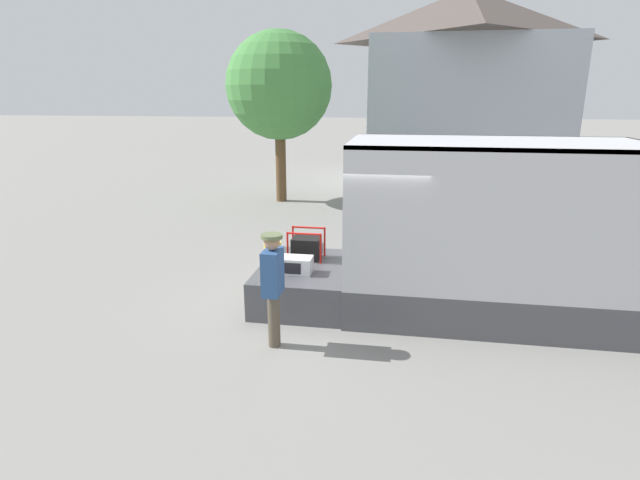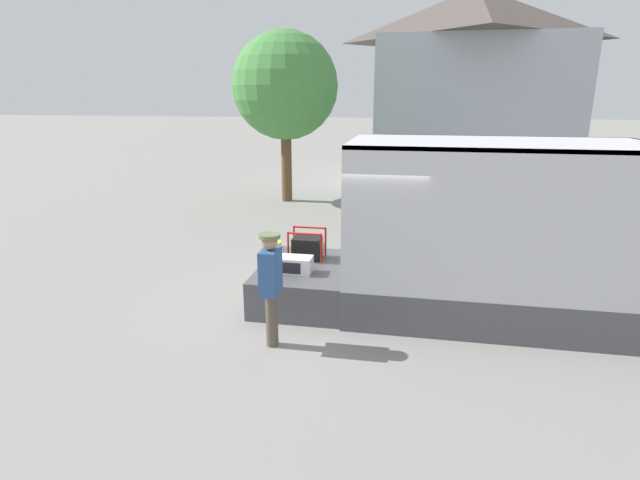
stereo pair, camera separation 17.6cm
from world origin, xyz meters
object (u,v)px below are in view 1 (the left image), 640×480
Objects in this scene: portable_generator at (307,248)px; worker_person at (273,279)px; street_tree at (279,86)px; microwave at (296,265)px; box_truck at (587,267)px; orange_bucket at (273,253)px.

portable_generator is 0.38× the size of worker_person.
portable_generator is 9.15m from street_tree.
street_tree is (-2.54, 8.26, 3.03)m from portable_generator.
street_tree reaches higher than microwave.
worker_person is (-4.80, -1.79, 0.16)m from box_truck.
orange_bucket is at bearing -145.81° from portable_generator.
street_tree reaches higher than worker_person.
orange_bucket is 1.88m from worker_person.
street_tree is (-1.97, 8.64, 3.03)m from orange_bucket.
box_truck is at bearing -4.80° from portable_generator.
box_truck is 11.68m from street_tree.
box_truck is 4.73m from portable_generator.
box_truck is at bearing -0.12° from orange_bucket.
portable_generator is 1.59× the size of orange_bucket.
portable_generator is 0.11× the size of street_tree.
box_truck is 11.68× the size of microwave.
worker_person is 0.30× the size of street_tree.
box_truck is 4.78m from microwave.
street_tree is (-7.26, 8.65, 2.99)m from box_truck.
orange_bucket is 0.24× the size of worker_person.
microwave is 0.80m from portable_generator.
box_truck reaches higher than portable_generator.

